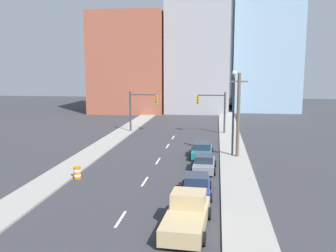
{
  "coord_description": "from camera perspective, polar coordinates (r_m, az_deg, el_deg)",
  "views": [
    {
      "loc": [
        5.37,
        -10.46,
        8.58
      ],
      "look_at": [
        -0.01,
        30.48,
        2.2
      ],
      "focal_mm": 40.0,
      "sensor_mm": 36.0,
      "label": 1
    }
  ],
  "objects": [
    {
      "name": "sidewalk_left",
      "position": [
        58.51,
        -4.92,
        0.39
      ],
      "size": [
        2.71,
        92.13,
        0.15
      ],
      "color": "gray",
      "rests_on": "ground"
    },
    {
      "name": "sidewalk_right",
      "position": [
        57.18,
        9.15,
        0.12
      ],
      "size": [
        2.71,
        92.13,
        0.15
      ],
      "color": "gray",
      "rests_on": "ground"
    },
    {
      "name": "lane_stripe_at_9m",
      "position": [
        22.33,
        -7.24,
        -13.88
      ],
      "size": [
        0.16,
        2.4,
        0.01
      ],
      "primitive_type": "cube",
      "color": "beige",
      "rests_on": "ground"
    },
    {
      "name": "lane_stripe_at_17m",
      "position": [
        29.01,
        -3.56,
        -8.43
      ],
      "size": [
        0.16,
        2.4,
        0.01
      ],
      "primitive_type": "cube",
      "color": "beige",
      "rests_on": "ground"
    },
    {
      "name": "lane_stripe_at_23m",
      "position": [
        35.17,
        -1.53,
        -5.34
      ],
      "size": [
        0.16,
        2.4,
        0.01
      ],
      "primitive_type": "cube",
      "color": "beige",
      "rests_on": "ground"
    },
    {
      "name": "lane_stripe_at_30m",
      "position": [
        41.75,
        -0.07,
        -3.07
      ],
      "size": [
        0.16,
        2.4,
        0.01
      ],
      "primitive_type": "cube",
      "color": "beige",
      "rests_on": "ground"
    },
    {
      "name": "lane_stripe_at_35m",
      "position": [
        46.98,
        0.8,
        -1.73
      ],
      "size": [
        0.16,
        2.4,
        0.01
      ],
      "primitive_type": "cube",
      "color": "beige",
      "rests_on": "ground"
    },
    {
      "name": "building_brick_left",
      "position": [
        76.83,
        -5.53,
        9.46
      ],
      "size": [
        14.0,
        16.0,
        19.06
      ],
      "color": "#9E513D",
      "rests_on": "ground"
    },
    {
      "name": "building_office_center",
      "position": [
        79.1,
        4.78,
        12.09
      ],
      "size": [
        12.0,
        20.0,
        26.35
      ],
      "color": "#99999E",
      "rests_on": "ground"
    },
    {
      "name": "building_glass_right",
      "position": [
        83.97,
        14.43,
        15.14
      ],
      "size": [
        13.0,
        20.0,
        36.52
      ],
      "color": "#8CADC6",
      "rests_on": "ground"
    },
    {
      "name": "traffic_signal_left",
      "position": [
        50.52,
        -4.5,
        3.05
      ],
      "size": [
        3.84,
        0.35,
        5.5
      ],
      "color": "#38383D",
      "rests_on": "ground"
    },
    {
      "name": "traffic_signal_right",
      "position": [
        49.43,
        7.34,
        2.88
      ],
      "size": [
        3.84,
        0.35,
        5.5
      ],
      "color": "#38383D",
      "rests_on": "ground"
    },
    {
      "name": "utility_pole_right_mid",
      "position": [
        36.26,
        10.67,
        1.69
      ],
      "size": [
        1.6,
        0.32,
        8.16
      ],
      "color": "brown",
      "rests_on": "ground"
    },
    {
      "name": "traffic_barrel",
      "position": [
        30.41,
        -13.67,
        -6.93
      ],
      "size": [
        0.56,
        0.56,
        0.95
      ],
      "color": "orange",
      "rests_on": "ground"
    },
    {
      "name": "street_lamp",
      "position": [
        36.62,
        9.94,
        2.81
      ],
      "size": [
        0.44,
        0.44,
        8.37
      ],
      "color": "#4C4C51",
      "rests_on": "ground"
    },
    {
      "name": "pickup_truck_tan",
      "position": [
        20.71,
        2.88,
        -13.38
      ],
      "size": [
        2.61,
        5.42,
        1.88
      ],
      "rotation": [
        0.0,
        0.0,
        -0.06
      ],
      "color": "tan",
      "rests_on": "ground"
    },
    {
      "name": "sedan_blue",
      "position": [
        25.96,
        4.37,
        -9.05
      ],
      "size": [
        2.19,
        4.36,
        1.41
      ],
      "rotation": [
        0.0,
        0.0,
        0.04
      ],
      "color": "navy",
      "rests_on": "ground"
    },
    {
      "name": "sedan_gray",
      "position": [
        31.91,
        5.53,
        -5.7
      ],
      "size": [
        2.03,
        4.29,
        1.37
      ],
      "rotation": [
        0.0,
        0.0,
        -0.01
      ],
      "color": "slate",
      "rests_on": "ground"
    },
    {
      "name": "sedan_teal",
      "position": [
        36.83,
        5.2,
        -3.7
      ],
      "size": [
        2.21,
        4.59,
        1.4
      ],
      "rotation": [
        0.0,
        0.0,
        0.01
      ],
      "color": "#196B75",
      "rests_on": "ground"
    }
  ]
}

